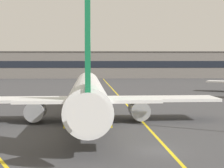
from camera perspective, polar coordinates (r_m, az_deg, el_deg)
The scene contains 4 objects.
ground_plane at distance 30.44m, azimuth 6.63°, elevation -10.36°, with size 400.00×400.00×0.00m, color #3D3D3F.
taxiway_centreline at distance 59.84m, azimuth 2.49°, elevation -3.42°, with size 0.30×180.00×0.01m, color yellow.
airliner_foreground at distance 44.13m, azimuth -3.80°, elevation -1.54°, with size 32.16×41.49×11.65m.
terminal_building at distance 157.62m, azimuth -2.55°, elevation 3.03°, with size 149.73×12.40×11.33m.
Camera 1 is at (-4.29, -29.23, 7.35)m, focal length 58.64 mm.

